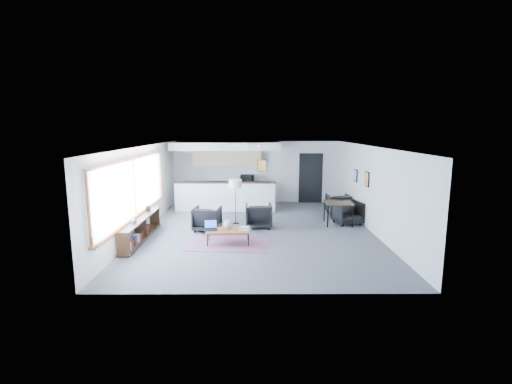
{
  "coord_description": "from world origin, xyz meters",
  "views": [
    {
      "loc": [
        -0.07,
        -11.16,
        3.14
      ],
      "look_at": [
        -0.03,
        0.4,
        1.14
      ],
      "focal_mm": 26.0,
      "sensor_mm": 36.0,
      "label": 1
    }
  ],
  "objects_px": {
    "floor_lamp": "(235,185)",
    "microwave": "(247,177)",
    "ceramic_pot": "(228,224)",
    "armchair_left": "(207,218)",
    "armchair_right": "(259,214)",
    "dining_chair_near": "(348,213)",
    "coffee_table": "(228,231)",
    "laptop": "(211,227)",
    "book_stack": "(245,228)",
    "dining_chair_far": "(338,205)",
    "dining_table": "(338,204)"
  },
  "relations": [
    {
      "from": "ceramic_pot",
      "to": "floor_lamp",
      "type": "distance_m",
      "value": 2.29
    },
    {
      "from": "laptop",
      "to": "microwave",
      "type": "relative_size",
      "value": 0.75
    },
    {
      "from": "laptop",
      "to": "dining_table",
      "type": "xyz_separation_m",
      "value": [
        3.96,
        2.0,
        0.22
      ]
    },
    {
      "from": "laptop",
      "to": "microwave",
      "type": "xyz_separation_m",
      "value": [
        0.89,
        5.43,
        0.65
      ]
    },
    {
      "from": "coffee_table",
      "to": "dining_table",
      "type": "bearing_deg",
      "value": 27.94
    },
    {
      "from": "ceramic_pot",
      "to": "dining_chair_far",
      "type": "distance_m",
      "value": 5.14
    },
    {
      "from": "dining_chair_near",
      "to": "book_stack",
      "type": "bearing_deg",
      "value": -160.27
    },
    {
      "from": "armchair_right",
      "to": "dining_table",
      "type": "bearing_deg",
      "value": -174.57
    },
    {
      "from": "laptop",
      "to": "coffee_table",
      "type": "bearing_deg",
      "value": -16.0
    },
    {
      "from": "microwave",
      "to": "ceramic_pot",
      "type": "bearing_deg",
      "value": -84.58
    },
    {
      "from": "ceramic_pot",
      "to": "microwave",
      "type": "xyz_separation_m",
      "value": [
        0.41,
        5.43,
        0.58
      ]
    },
    {
      "from": "coffee_table",
      "to": "ceramic_pot",
      "type": "bearing_deg",
      "value": 86.92
    },
    {
      "from": "armchair_left",
      "to": "dining_chair_near",
      "type": "distance_m",
      "value": 4.61
    },
    {
      "from": "laptop",
      "to": "dining_chair_far",
      "type": "relative_size",
      "value": 0.57
    },
    {
      "from": "armchair_left",
      "to": "floor_lamp",
      "type": "bearing_deg",
      "value": -127.24
    },
    {
      "from": "book_stack",
      "to": "armchair_right",
      "type": "relative_size",
      "value": 0.39
    },
    {
      "from": "floor_lamp",
      "to": "microwave",
      "type": "height_order",
      "value": "floor_lamp"
    },
    {
      "from": "book_stack",
      "to": "armchair_left",
      "type": "distance_m",
      "value": 1.79
    },
    {
      "from": "laptop",
      "to": "armchair_right",
      "type": "height_order",
      "value": "armchair_right"
    },
    {
      "from": "armchair_right",
      "to": "microwave",
      "type": "height_order",
      "value": "microwave"
    },
    {
      "from": "floor_lamp",
      "to": "microwave",
      "type": "xyz_separation_m",
      "value": [
        0.32,
        3.27,
        -0.18
      ]
    },
    {
      "from": "coffee_table",
      "to": "microwave",
      "type": "distance_m",
      "value": 5.55
    },
    {
      "from": "dining_table",
      "to": "dining_chair_near",
      "type": "height_order",
      "value": "dining_table"
    },
    {
      "from": "laptop",
      "to": "floor_lamp",
      "type": "bearing_deg",
      "value": 65.19
    },
    {
      "from": "coffee_table",
      "to": "laptop",
      "type": "bearing_deg",
      "value": 171.33
    },
    {
      "from": "book_stack",
      "to": "dining_chair_far",
      "type": "height_order",
      "value": "dining_chair_far"
    },
    {
      "from": "armchair_right",
      "to": "dining_table",
      "type": "height_order",
      "value": "armchair_right"
    },
    {
      "from": "dining_table",
      "to": "dining_chair_near",
      "type": "distance_m",
      "value": 0.46
    },
    {
      "from": "armchair_right",
      "to": "dining_chair_near",
      "type": "bearing_deg",
      "value": -174.46
    },
    {
      "from": "ceramic_pot",
      "to": "armchair_left",
      "type": "bearing_deg",
      "value": 120.3
    },
    {
      "from": "coffee_table",
      "to": "dining_chair_far",
      "type": "xyz_separation_m",
      "value": [
        3.8,
        3.51,
        -0.01
      ]
    },
    {
      "from": "dining_table",
      "to": "armchair_left",
      "type": "bearing_deg",
      "value": -170.16
    },
    {
      "from": "coffee_table",
      "to": "book_stack",
      "type": "height_order",
      "value": "book_stack"
    },
    {
      "from": "floor_lamp",
      "to": "microwave",
      "type": "relative_size",
      "value": 2.81
    },
    {
      "from": "laptop",
      "to": "dining_table",
      "type": "distance_m",
      "value": 4.44
    },
    {
      "from": "coffee_table",
      "to": "dining_chair_far",
      "type": "relative_size",
      "value": 1.75
    },
    {
      "from": "armchair_left",
      "to": "floor_lamp",
      "type": "relative_size",
      "value": 0.55
    },
    {
      "from": "coffee_table",
      "to": "book_stack",
      "type": "distance_m",
      "value": 0.47
    },
    {
      "from": "coffee_table",
      "to": "microwave",
      "type": "relative_size",
      "value": 2.32
    },
    {
      "from": "dining_chair_near",
      "to": "microwave",
      "type": "xyz_separation_m",
      "value": [
        -3.39,
        3.38,
        0.75
      ]
    },
    {
      "from": "dining_table",
      "to": "microwave",
      "type": "xyz_separation_m",
      "value": [
        -3.06,
        3.43,
        0.43
      ]
    },
    {
      "from": "armchair_left",
      "to": "coffee_table",
      "type": "bearing_deg",
      "value": 125.29
    },
    {
      "from": "book_stack",
      "to": "microwave",
      "type": "height_order",
      "value": "microwave"
    },
    {
      "from": "armchair_right",
      "to": "microwave",
      "type": "bearing_deg",
      "value": -85.89
    },
    {
      "from": "book_stack",
      "to": "floor_lamp",
      "type": "relative_size",
      "value": 0.22
    },
    {
      "from": "armchair_left",
      "to": "dining_chair_far",
      "type": "height_order",
      "value": "armchair_left"
    },
    {
      "from": "book_stack",
      "to": "microwave",
      "type": "xyz_separation_m",
      "value": [
        -0.06,
        5.47,
        0.68
      ]
    },
    {
      "from": "coffee_table",
      "to": "dining_chair_near",
      "type": "height_order",
      "value": "dining_chair_near"
    },
    {
      "from": "dining_chair_near",
      "to": "microwave",
      "type": "distance_m",
      "value": 4.85
    },
    {
      "from": "ceramic_pot",
      "to": "microwave",
      "type": "relative_size",
      "value": 0.53
    }
  ]
}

